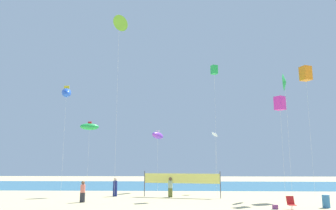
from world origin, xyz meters
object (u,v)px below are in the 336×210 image
kite_green_delta (285,82)px  kite_orange_box (306,74)px  beach_handbag (275,207)px  kite_blue_inflatable (66,93)px  kite_lime_delta (119,24)px  kite_violet_inflatable (158,136)px  trash_barrel (326,201)px  beachgoer_navy_shirt (115,186)px  beachgoer_coral_shirt (83,191)px  kite_magenta_box (280,103)px  kite_green_inflatable (90,127)px  volleyball_net (181,179)px  beachgoer_sage_shirt (170,186)px  folding_beach_chair (291,203)px  kite_green_box (214,70)px  kite_white_diamond (215,134)px

kite_green_delta → kite_orange_box: kite_orange_box is taller
beach_handbag → kite_blue_inflatable: bearing=155.5°
kite_lime_delta → kite_violet_inflatable: bearing=75.6°
trash_barrel → kite_orange_box: (2.18, 7.36, 11.53)m
kite_blue_inflatable → beach_handbag: bearing=-24.5°
beachgoer_navy_shirt → beach_handbag: bearing=138.2°
beachgoer_coral_shirt → kite_violet_inflatable: size_ratio=0.25×
kite_magenta_box → kite_orange_box: (3.82, 3.49, 3.65)m
kite_green_delta → kite_green_inflatable: 20.30m
beach_handbag → kite_orange_box: 15.60m
kite_orange_box → kite_lime_delta: 18.93m
kite_orange_box → beachgoer_navy_shirt: bearing=179.8°
trash_barrel → kite_green_inflatable: size_ratio=0.12×
kite_green_inflatable → beachgoer_coral_shirt: bearing=-77.3°
volleyball_net → kite_green_inflatable: bearing=170.6°
kite_green_delta → kite_green_inflatable: bearing=177.5°
beachgoer_sage_shirt → kite_green_delta: (11.48, 0.54, 10.16)m
beachgoer_navy_shirt → folding_beach_chair: (13.93, -8.39, -0.48)m
trash_barrel → kite_magenta_box: kite_magenta_box is taller
kite_green_box → beachgoer_sage_shirt: bearing=-167.1°
kite_green_inflatable → kite_violet_inflatable: bearing=34.8°
beachgoer_sage_shirt → kite_magenta_box: (9.74, -3.04, 7.35)m
volleyball_net → kite_white_diamond: (3.85, 5.13, 4.67)m
folding_beach_chair → kite_green_delta: kite_green_delta is taller
kite_violet_inflatable → trash_barrel: bearing=-45.0°
folding_beach_chair → volleyball_net: bearing=135.4°
kite_green_delta → kite_white_diamond: size_ratio=1.82×
beachgoer_sage_shirt → kite_green_delta: bearing=-160.0°
kite_green_inflatable → kite_white_diamond: bearing=15.1°
trash_barrel → kite_green_box: (-6.86, 7.95, 12.15)m
kite_violet_inflatable → beachgoer_coral_shirt: bearing=-117.5°
beachgoer_navy_shirt → kite_white_diamond: kite_white_diamond is taller
trash_barrel → kite_orange_box: size_ratio=0.07×
beachgoer_coral_shirt → kite_white_diamond: kite_white_diamond is taller
beachgoer_sage_shirt → kite_orange_box: (13.56, 0.45, 11.00)m
folding_beach_chair → kite_green_box: kite_green_box is taller
kite_magenta_box → kite_green_delta: size_ratio=0.74×
volleyball_net → kite_violet_inflatable: (-2.68, 6.22, 4.67)m
folding_beach_chair → kite_lime_delta: size_ratio=0.06×
beachgoer_sage_shirt → kite_green_box: kite_green_box is taller
trash_barrel → beachgoer_coral_shirt: bearing=171.9°
beachgoer_navy_shirt → kite_green_inflatable: bearing=-26.0°
kite_magenta_box → beachgoer_coral_shirt: bearing=-175.7°
trash_barrel → kite_green_box: kite_green_box is taller
beachgoer_coral_shirt → beachgoer_navy_shirt: (1.71, 4.82, 0.04)m
kite_green_delta → beachgoer_sage_shirt: bearing=-177.3°
volleyball_net → kite_orange_box: bearing=2.7°
kite_magenta_box → beach_handbag: bearing=-115.2°
beach_handbag → kite_green_delta: bearing=64.4°
kite_green_delta → kite_orange_box: bearing=-2.5°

